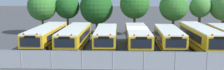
{
  "coord_description": "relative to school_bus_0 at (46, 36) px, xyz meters",
  "views": [
    {
      "loc": [
        -1.65,
        -30.05,
        6.91
      ],
      "look_at": [
        -2.96,
        0.0,
        1.6
      ],
      "focal_mm": 41.11,
      "sensor_mm": 36.0,
      "label": 1
    }
  ],
  "objects": [
    {
      "name": "tree_2",
      "position": [
        4.88,
        10.09,
        2.83
      ],
      "size": [
        5.22,
        5.19,
        6.74
      ],
      "color": "#4C3823",
      "rests_on": "ground_plane"
    },
    {
      "name": "tree_5",
      "position": [
        21.27,
        10.04,
        2.92
      ],
      "size": [
        3.27,
        3.27,
        5.94
      ],
      "color": "#4C3823",
      "rests_on": "ground_plane"
    },
    {
      "name": "tree_1",
      "position": [
        0.42,
        10.2,
        2.85
      ],
      "size": [
        3.86,
        3.86,
        6.23
      ],
      "color": "#4C3823",
      "rests_on": "ground_plane"
    },
    {
      "name": "school_bus_2",
      "position": [
        7.29,
        -0.34,
        -0.04
      ],
      "size": [
        2.62,
        9.49,
        2.53
      ],
      "rotation": [
        0.0,
        0.0,
        3.16
      ],
      "color": "yellow",
      "rests_on": "ground_plane"
    },
    {
      "name": "school_bus_5",
      "position": [
        18.33,
        -0.39,
        0.09
      ],
      "size": [
        2.67,
        11.5,
        2.79
      ],
      "rotation": [
        0.0,
        0.0,
        3.17
      ],
      "color": "yellow",
      "rests_on": "ground_plane"
    },
    {
      "name": "ground_plane",
      "position": [
        10.95,
        -0.18,
        -1.38
      ],
      "size": [
        160.0,
        160.0,
        0.0
      ],
      "primitive_type": "plane",
      "color": "#424244"
    },
    {
      "name": "tree_6",
      "position": [
        24.64,
        9.9,
        3.03
      ],
      "size": [
        4.34,
        4.34,
        6.57
      ],
      "color": "#4C3823",
      "rests_on": "ground_plane"
    },
    {
      "name": "tree_3",
      "position": [
        11.07,
        8.68,
        3.39
      ],
      "size": [
        4.48,
        4.48,
        7.04
      ],
      "color": "#4C3823",
      "rests_on": "ground_plane"
    },
    {
      "name": "tree_0",
      "position": [
        -3.23,
        9.16,
        2.99
      ],
      "size": [
        4.49,
        4.49,
        6.63
      ],
      "color": "#4C3823",
      "rests_on": "ground_plane"
    },
    {
      "name": "tree_4",
      "position": [
        17.05,
        8.82,
        3.12
      ],
      "size": [
        4.36,
        4.36,
        6.59
      ],
      "color": "#4C3823",
      "rests_on": "ground_plane"
    },
    {
      "name": "school_bus_0",
      "position": [
        0.0,
        0.0,
        0.0
      ],
      "size": [
        2.72,
        10.88,
        2.61
      ],
      "rotation": [
        0.0,
        0.0,
        3.13
      ],
      "color": "yellow",
      "rests_on": "ground_plane"
    },
    {
      "name": "school_bus_3",
      "position": [
        11.0,
        -0.33,
        0.0
      ],
      "size": [
        2.78,
        10.61,
        2.61
      ],
      "rotation": [
        0.0,
        0.0,
        3.16
      ],
      "color": "yellow",
      "rests_on": "ground_plane"
    },
    {
      "name": "school_bus_1",
      "position": [
        3.48,
        -0.09,
        -0.02
      ],
      "size": [
        2.63,
        10.83,
        2.57
      ],
      "rotation": [
        0.0,
        0.0,
        3.14
      ],
      "color": "yellow",
      "rests_on": "ground_plane"
    },
    {
      "name": "school_bus_4",
      "position": [
        14.68,
        -0.37,
        -0.04
      ],
      "size": [
        2.68,
        9.36,
        2.54
      ],
      "rotation": [
        0.0,
        0.0,
        3.13
      ],
      "color": "yellow",
      "rests_on": "ground_plane"
    },
    {
      "name": "chainlink_fence",
      "position": [
        11.13,
        -8.67,
        -0.49
      ],
      "size": [
        27.07,
        0.07,
        1.7
      ],
      "color": "#9EA0A3",
      "rests_on": "ground_plane"
    }
  ]
}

